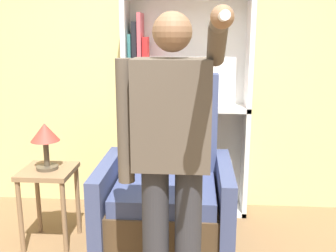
{
  "coord_description": "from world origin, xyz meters",
  "views": [
    {
      "loc": [
        0.33,
        -1.53,
        1.6
      ],
      "look_at": [
        0.15,
        0.81,
        1.04
      ],
      "focal_mm": 42.0,
      "sensor_mm": 36.0,
      "label": 1
    }
  ],
  "objects_px": {
    "armchair": "(166,196)",
    "side_table": "(49,185)",
    "person_standing": "(171,154)",
    "table_lamp": "(45,136)",
    "bookcase": "(173,113)"
  },
  "relations": [
    {
      "from": "armchair",
      "to": "side_table",
      "type": "height_order",
      "value": "armchair"
    },
    {
      "from": "person_standing",
      "to": "side_table",
      "type": "distance_m",
      "value": 1.31
    },
    {
      "from": "armchair",
      "to": "side_table",
      "type": "bearing_deg",
      "value": -177.0
    },
    {
      "from": "side_table",
      "to": "table_lamp",
      "type": "bearing_deg",
      "value": 0.0
    },
    {
      "from": "armchair",
      "to": "person_standing",
      "type": "xyz_separation_m",
      "value": [
        0.09,
        -0.77,
        0.58
      ]
    },
    {
      "from": "bookcase",
      "to": "side_table",
      "type": "distance_m",
      "value": 1.21
    },
    {
      "from": "bookcase",
      "to": "table_lamp",
      "type": "xyz_separation_m",
      "value": [
        -0.9,
        -0.69,
        -0.05
      ]
    },
    {
      "from": "armchair",
      "to": "table_lamp",
      "type": "xyz_separation_m",
      "value": [
        -0.89,
        -0.05,
        0.46
      ]
    },
    {
      "from": "person_standing",
      "to": "table_lamp",
      "type": "xyz_separation_m",
      "value": [
        -0.98,
        0.72,
        -0.11
      ]
    },
    {
      "from": "person_standing",
      "to": "table_lamp",
      "type": "distance_m",
      "value": 1.22
    },
    {
      "from": "bookcase",
      "to": "table_lamp",
      "type": "bearing_deg",
      "value": -142.66
    },
    {
      "from": "side_table",
      "to": "table_lamp",
      "type": "height_order",
      "value": "table_lamp"
    },
    {
      "from": "table_lamp",
      "to": "bookcase",
      "type": "bearing_deg",
      "value": 37.34
    },
    {
      "from": "bookcase",
      "to": "person_standing",
      "type": "xyz_separation_m",
      "value": [
        0.08,
        -1.41,
        0.06
      ]
    },
    {
      "from": "bookcase",
      "to": "table_lamp",
      "type": "distance_m",
      "value": 1.13
    }
  ]
}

